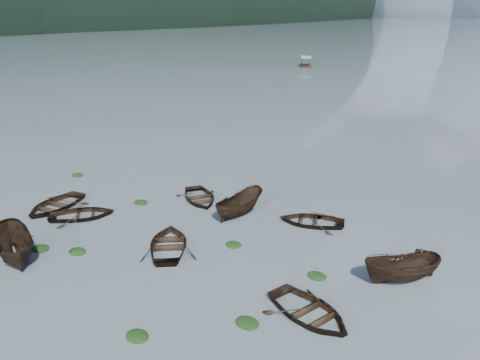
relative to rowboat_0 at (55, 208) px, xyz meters
The scene contains 21 objects.
ground_plane 10.67m from the rowboat_0, 26.15° to the right, with size 2400.00×2400.00×0.00m, color slate.
left_ridge_far 530.54m from the rowboat_0, 152.46° to the left, with size 560.00×1400.00×380.00m, color black.
haze_mtn_a 929.66m from the rowboat_0, 105.63° to the left, with size 520.00×520.00×280.00m, color #475666.
rowboat_0 is the anchor object (origin of this frame).
rowboat_1 2.62m from the rowboat_0, ahead, with size 2.83×3.96×0.82m, color black.
rowboat_2 6.55m from the rowboat_0, 48.24° to the right, with size 1.78×4.73×1.83m, color black.
rowboat_3 9.80m from the rowboat_0, ahead, with size 3.05×4.27×0.88m, color black.
rowboat_4 18.80m from the rowboat_0, ahead, with size 2.95×4.13×0.86m, color black.
rowboat_5 21.54m from the rowboat_0, 14.16° to the left, with size 1.51×4.00×1.55m, color black.
rowboat_6 9.40m from the rowboat_0, 46.00° to the left, with size 2.87×4.02×0.83m, color black.
rowboat_7 16.51m from the rowboat_0, 29.74° to the left, with size 2.79×3.90×0.81m, color black.
rowboat_8 12.03m from the rowboat_0, 33.52° to the left, with size 1.55×4.13×1.59m, color black.
weed_clump_0 5.64m from the rowboat_0, 39.50° to the right, with size 1.02×0.83×0.22m, color black.
weed_clump_1 6.75m from the rowboat_0, 22.42° to the right, with size 1.01×0.81×0.22m, color black.
weed_clump_2 15.00m from the rowboat_0, 20.17° to the right, with size 1.02×0.82×0.22m, color black.
weed_clump_3 12.73m from the rowboat_0, 14.28° to the left, with size 0.94×0.80×0.21m, color black.
weed_clump_4 17.13m from the rowboat_0, ahead, with size 1.07×0.85×0.22m, color black.
weed_clump_5 6.38m from the rowboat_0, 133.56° to the left, with size 1.00×0.81×0.21m, color black.
weed_clump_6 5.47m from the rowboat_0, 47.00° to the left, with size 1.01×0.84×0.21m, color black.
weed_clump_7 17.81m from the rowboat_0, 10.05° to the left, with size 0.99×0.79×0.22m, color black.
pontoon_left 83.28m from the rowboat_0, 109.03° to the left, with size 2.21×5.31×2.04m, color black, non-canonical shape.
Camera 1 is at (17.05, -10.01, 12.25)m, focal length 35.00 mm.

